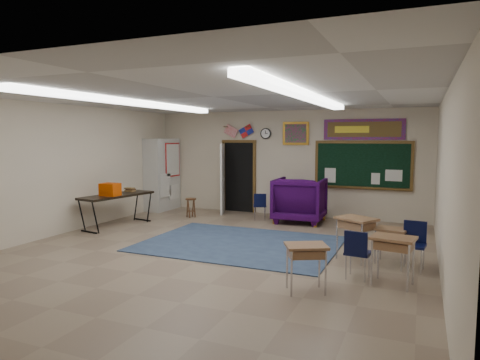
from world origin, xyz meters
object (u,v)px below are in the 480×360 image
at_px(folding_table, 117,209).
at_px(wooden_stool, 191,207).
at_px(wingback_armchair, 300,200).
at_px(student_desk_front_left, 356,237).
at_px(student_desk_front_right, 391,244).

xyz_separation_m(folding_table, wooden_stool, (1.09, 1.81, -0.17)).
bearing_deg(wingback_armchair, student_desk_front_left, 118.98).
distance_m(student_desk_front_right, wooden_stool, 6.02).
bearing_deg(wingback_armchair, folding_table, 27.51).
bearing_deg(student_desk_front_left, wooden_stool, -177.38).
bearing_deg(folding_table, wingback_armchair, 39.02).
bearing_deg(wooden_stool, student_desk_front_right, -24.52).
bearing_deg(wingback_armchair, wooden_stool, 7.86).
relative_size(wingback_armchair, student_desk_front_right, 2.03).
height_order(wingback_armchair, student_desk_front_left, wingback_armchair).
distance_m(folding_table, wooden_stool, 2.12).
distance_m(student_desk_front_left, student_desk_front_right, 0.61).
bearing_deg(folding_table, wooden_stool, 67.86).
xyz_separation_m(student_desk_front_right, wooden_stool, (-5.48, 2.50, -0.08)).
xyz_separation_m(student_desk_front_right, folding_table, (-6.57, 0.68, 0.09)).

